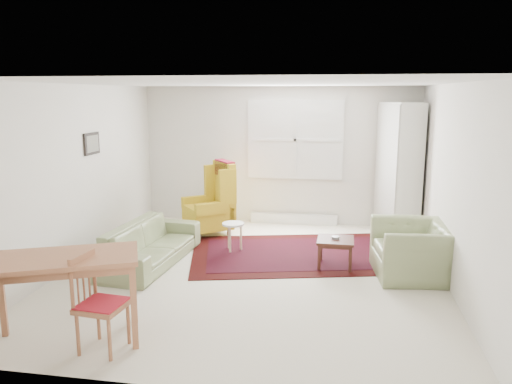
% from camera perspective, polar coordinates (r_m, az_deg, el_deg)
% --- Properties ---
extents(room, '(5.04, 5.54, 2.51)m').
position_cam_1_polar(room, '(6.68, 0.03, 1.58)').
color(room, beige).
rests_on(room, ground).
extents(rug, '(3.50, 2.68, 0.03)m').
position_cam_1_polar(rug, '(7.58, 4.66, -6.96)').
color(rug, black).
rests_on(rug, ground).
extents(sofa, '(0.91, 2.02, 0.79)m').
position_cam_1_polar(sofa, '(7.21, -12.02, -4.96)').
color(sofa, '#7D895B').
rests_on(sofa, ground).
extents(armchair, '(1.06, 1.18, 0.84)m').
position_cam_1_polar(armchair, '(6.89, 17.51, -5.80)').
color(armchair, '#7D895B').
rests_on(armchair, ground).
extents(wingback_chair, '(1.05, 1.04, 1.25)m').
position_cam_1_polar(wingback_chair, '(8.53, -5.57, -0.67)').
color(wingback_chair, gold).
rests_on(wingback_chair, ground).
extents(coffee_table, '(0.50, 0.50, 0.41)m').
position_cam_1_polar(coffee_table, '(7.05, 9.03, -6.87)').
color(coffee_table, '#3C1A12').
rests_on(coffee_table, ground).
extents(stool, '(0.42, 0.42, 0.45)m').
position_cam_1_polar(stool, '(7.64, -2.62, -5.14)').
color(stool, white).
rests_on(stool, ground).
extents(cabinet, '(0.73, 1.00, 2.23)m').
position_cam_1_polar(cabinet, '(8.78, 16.01, 2.53)').
color(cabinet, silver).
rests_on(cabinet, ground).
extents(desk, '(1.53, 1.18, 0.87)m').
position_cam_1_polar(desk, '(5.21, -20.90, -11.42)').
color(desk, '#A66743').
rests_on(desk, ground).
extents(desk_chair, '(0.45, 0.45, 0.93)m').
position_cam_1_polar(desk_chair, '(4.94, -17.19, -12.06)').
color(desk_chair, '#A66743').
rests_on(desk_chair, ground).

